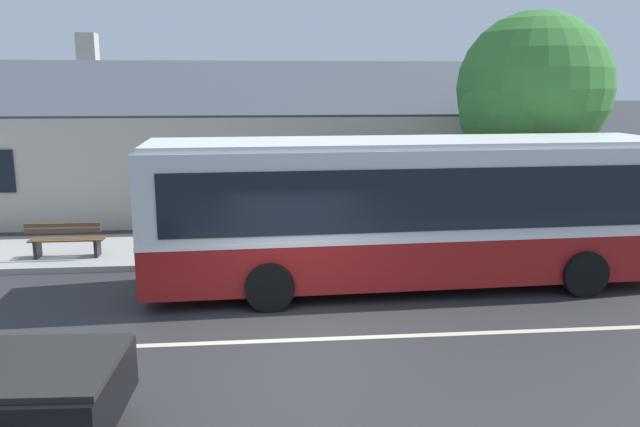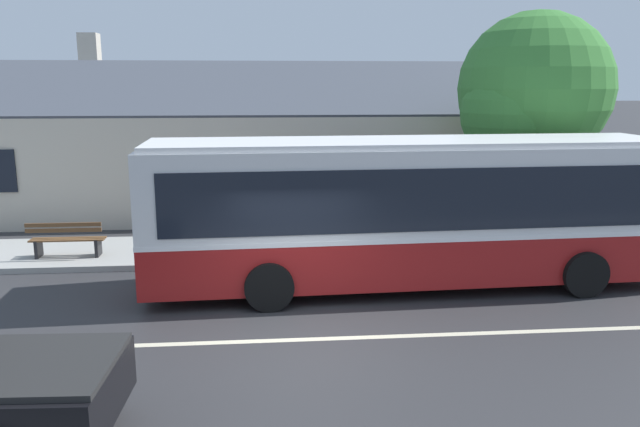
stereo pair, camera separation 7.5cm
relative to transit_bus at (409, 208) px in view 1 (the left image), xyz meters
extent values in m
plane|color=#2D2D30|center=(-2.58, -2.90, -1.77)|extent=(300.00, 300.00, 0.00)
cube|color=#9E9E99|center=(-2.58, 3.10, -1.70)|extent=(60.00, 3.00, 0.15)
cube|color=beige|center=(-2.58, -2.90, -1.77)|extent=(60.00, 0.16, 0.01)
cube|color=beige|center=(-4.17, 10.77, -0.04)|extent=(20.19, 9.29, 3.46)
cube|color=#424751|center=(-4.17, 8.45, 2.59)|extent=(20.79, 4.70, 1.94)
cube|color=#424751|center=(-4.17, 13.09, 2.59)|extent=(20.79, 4.70, 1.94)
cube|color=beige|center=(-9.72, 11.70, 3.98)|extent=(0.70, 0.70, 1.20)
cube|color=black|center=(2.89, 6.10, 0.13)|extent=(1.10, 0.06, 1.30)
cube|color=#4C3323|center=(-1.14, 6.10, -0.72)|extent=(1.00, 0.06, 2.10)
cube|color=maroon|center=(-0.02, 0.00, -0.98)|extent=(11.61, 2.94, 1.03)
cube|color=white|center=(-0.02, 0.00, -0.42)|extent=(11.63, 2.96, 0.10)
cube|color=silver|center=(-0.02, 0.00, 0.52)|extent=(11.61, 2.94, 1.78)
cube|color=silver|center=(-0.02, 0.00, 1.47)|extent=(11.37, 2.81, 0.12)
cube|color=black|center=(-0.07, 1.26, 0.42)|extent=(10.59, 0.44, 1.28)
cube|color=black|center=(0.03, -1.27, 0.42)|extent=(10.59, 0.44, 1.28)
cube|color=#192D99|center=(-1.50, 1.21, -0.98)|extent=(3.22, 0.15, 0.72)
cube|color=black|center=(4.42, 1.44, -0.22)|extent=(0.90, 0.06, 2.56)
cylinder|color=black|center=(3.50, 1.38, -1.27)|extent=(1.01, 0.32, 1.00)
cylinder|color=black|center=(3.60, -1.11, -1.27)|extent=(1.01, 0.32, 1.00)
cylinder|color=black|center=(-3.23, 1.12, -1.27)|extent=(1.01, 0.32, 1.00)
cylinder|color=black|center=(-3.13, -1.37, -1.27)|extent=(1.01, 0.32, 1.00)
cube|color=black|center=(-6.29, -5.97, -0.65)|extent=(2.52, 1.88, 0.08)
cylinder|color=black|center=(-6.03, -4.99, -1.39)|extent=(0.77, 0.29, 0.76)
cube|color=brown|center=(-8.22, 2.73, -1.17)|extent=(1.85, 0.10, 0.04)
cube|color=brown|center=(-8.22, 2.58, -1.17)|extent=(1.85, 0.10, 0.04)
cube|color=brown|center=(-8.22, 2.44, -1.17)|extent=(1.85, 0.10, 0.04)
cube|color=brown|center=(-8.22, 2.31, -0.87)|extent=(1.85, 0.04, 0.10)
cube|color=brown|center=(-8.22, 2.31, -0.73)|extent=(1.85, 0.04, 0.10)
cube|color=black|center=(-7.48, 2.58, -1.40)|extent=(0.08, 0.43, 0.45)
cube|color=black|center=(-8.96, 2.58, -1.40)|extent=(0.08, 0.43, 0.45)
cube|color=brown|center=(-4.41, 3.15, -1.17)|extent=(1.77, 0.10, 0.04)
cube|color=brown|center=(-4.41, 3.01, -1.17)|extent=(1.77, 0.10, 0.04)
cube|color=brown|center=(-4.41, 2.86, -1.17)|extent=(1.77, 0.10, 0.04)
cube|color=brown|center=(-4.41, 2.74, -0.87)|extent=(1.77, 0.04, 0.10)
cube|color=brown|center=(-4.41, 2.74, -0.73)|extent=(1.77, 0.04, 0.10)
cube|color=black|center=(-3.70, 3.01, -1.40)|extent=(0.08, 0.43, 0.45)
cube|color=black|center=(-5.12, 3.01, -1.40)|extent=(0.08, 0.43, 0.45)
cylinder|color=#4C3828|center=(4.45, 3.98, -0.29)|extent=(0.35, 0.35, 2.96)
sphere|color=#387A33|center=(4.45, 3.98, 2.58)|extent=(4.29, 4.29, 4.29)
sphere|color=#387A33|center=(3.66, 3.58, 1.94)|extent=(2.82, 2.82, 2.82)
camera|label=1|loc=(-3.24, -13.32, 2.72)|focal=35.00mm
camera|label=2|loc=(-3.17, -13.33, 2.72)|focal=35.00mm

